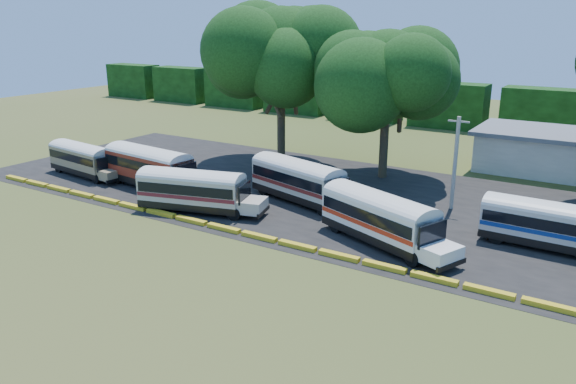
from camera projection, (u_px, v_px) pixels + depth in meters
The scene contains 13 objects.
ground at pixel (232, 239), 37.64m from camera, with size 160.00×160.00×0.00m, color #37501A.
asphalt_strip at pixel (329, 196), 46.86m from camera, with size 64.00×24.00×0.02m, color black.
curb at pixel (241, 232), 38.41m from camera, with size 53.70×0.45×0.30m.
treeline_backdrop at pixel (448, 105), 75.67m from camera, with size 130.00×4.00×6.00m.
bus_beige at pixel (83, 158), 52.48m from camera, with size 9.41×3.30×3.03m.
bus_red at pixel (150, 165), 48.64m from camera, with size 11.01×3.77×3.55m.
bus_cream_west at pixel (194, 188), 42.55m from camera, with size 10.19×4.94×3.25m.
bus_cream_east at pixel (299, 179), 44.87m from camera, with size 10.66×5.33×3.41m.
bus_white_red at pixel (381, 216), 36.40m from camera, with size 10.51×6.20×3.39m.
bus_white_blue at pixel (550, 223), 35.60m from camera, with size 9.52×2.58×3.11m.
tree_west at pixel (281, 53), 54.00m from camera, with size 11.74×11.74×15.39m.
tree_center at pixel (387, 76), 49.69m from camera, with size 10.88×10.88×13.37m.
utility_pole at pixel (455, 162), 42.63m from camera, with size 1.60×0.30×7.21m.
Camera 1 is at (21.72, -27.74, 14.13)m, focal length 35.00 mm.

